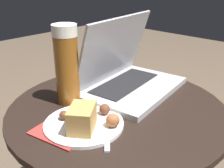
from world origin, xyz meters
The scene contains 6 objects.
table centered at (0.00, 0.00, 0.33)m, with size 0.64×0.64×0.49m.
napkin centered at (-0.15, 0.02, 0.50)m, with size 0.21×0.17×0.00m.
laptop centered at (0.11, 0.06, 0.54)m, with size 0.37×0.27×0.24m.
beer_glass centered at (-0.08, 0.12, 0.61)m, with size 0.07×0.07×0.23m.
snack_plate centered at (-0.14, -0.02, 0.51)m, with size 0.20×0.20×0.07m.
fork centered at (-0.11, -0.06, 0.50)m, with size 0.14×0.13×0.01m.
Camera 1 is at (-0.51, -0.45, 0.86)m, focal length 42.00 mm.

